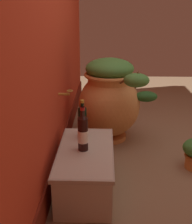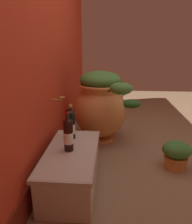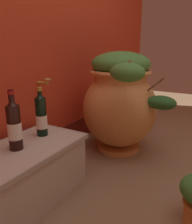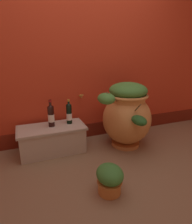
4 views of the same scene
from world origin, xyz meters
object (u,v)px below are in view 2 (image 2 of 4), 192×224
Objects in this scene: wine_bottle_left at (68,134)px; wine_bottle_middle at (71,124)px; terracotta_urn at (101,105)px; potted_shrub at (176,154)px.

wine_bottle_left reaches higher than wine_bottle_middle.
wine_bottle_middle is at bearing 162.32° from terracotta_urn.
wine_bottle_left is at bearing 109.39° from potted_shrub.
terracotta_urn reaches higher than wine_bottle_left.
wine_bottle_left is 1.11m from potted_shrub.
terracotta_urn is 2.67× the size of wine_bottle_left.
wine_bottle_middle is at bearing 96.40° from potted_shrub.
potted_shrub is (0.11, -1.01, -0.33)m from wine_bottle_middle.
wine_bottle_left is 1.22× the size of potted_shrub.
wine_bottle_middle is 1.07m from potted_shrub.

